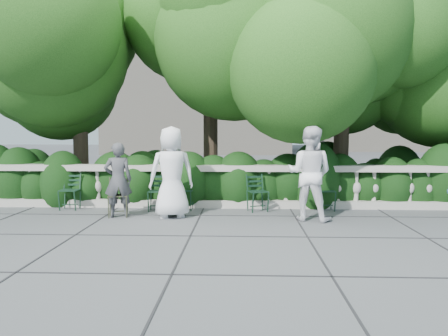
{
  "coord_description": "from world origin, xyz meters",
  "views": [
    {
      "loc": [
        0.37,
        -8.31,
        1.82
      ],
      "look_at": [
        0.0,
        1.0,
        1.0
      ],
      "focal_mm": 35.0,
      "sensor_mm": 36.0,
      "label": 1
    }
  ],
  "objects_px": {
    "person_casual_man": "(310,173)",
    "chair_weathered": "(118,218)",
    "person_businessman": "(172,172)",
    "person_woman_grey": "(118,180)",
    "chair_a": "(68,211)",
    "chair_d": "(260,212)",
    "chair_c": "(157,212)",
    "chair_b": "(183,211)",
    "chair_e": "(327,212)"
  },
  "relations": [
    {
      "from": "chair_weathered",
      "to": "chair_b",
      "type": "bearing_deg",
      "value": 22.29
    },
    {
      "from": "chair_a",
      "to": "person_woman_grey",
      "type": "height_order",
      "value": "person_woman_grey"
    },
    {
      "from": "person_businessman",
      "to": "person_woman_grey",
      "type": "relative_size",
      "value": 1.21
    },
    {
      "from": "chair_e",
      "to": "person_casual_man",
      "type": "height_order",
      "value": "person_casual_man"
    },
    {
      "from": "chair_e",
      "to": "person_casual_man",
      "type": "distance_m",
      "value": 1.41
    },
    {
      "from": "chair_b",
      "to": "chair_c",
      "type": "relative_size",
      "value": 1.0
    },
    {
      "from": "chair_c",
      "to": "person_businessman",
      "type": "bearing_deg",
      "value": -53.85
    },
    {
      "from": "chair_b",
      "to": "chair_d",
      "type": "distance_m",
      "value": 1.72
    },
    {
      "from": "chair_c",
      "to": "person_casual_man",
      "type": "xyz_separation_m",
      "value": [
        3.24,
        -0.7,
        0.95
      ]
    },
    {
      "from": "chair_b",
      "to": "chair_d",
      "type": "bearing_deg",
      "value": -0.96
    },
    {
      "from": "person_casual_man",
      "to": "chair_weathered",
      "type": "bearing_deg",
      "value": 22.69
    },
    {
      "from": "chair_b",
      "to": "person_woman_grey",
      "type": "xyz_separation_m",
      "value": [
        -1.25,
        -0.7,
        0.78
      ]
    },
    {
      "from": "chair_e",
      "to": "person_businessman",
      "type": "xyz_separation_m",
      "value": [
        -3.34,
        -0.75,
        0.94
      ]
    },
    {
      "from": "chair_c",
      "to": "person_casual_man",
      "type": "distance_m",
      "value": 3.44
    },
    {
      "from": "chair_a",
      "to": "person_casual_man",
      "type": "relative_size",
      "value": 0.44
    },
    {
      "from": "chair_a",
      "to": "person_casual_man",
      "type": "bearing_deg",
      "value": -9.18
    },
    {
      "from": "chair_b",
      "to": "chair_c",
      "type": "height_order",
      "value": "same"
    },
    {
      "from": "person_businessman",
      "to": "person_casual_man",
      "type": "distance_m",
      "value": 2.81
    },
    {
      "from": "chair_b",
      "to": "chair_weathered",
      "type": "bearing_deg",
      "value": -144.45
    },
    {
      "from": "person_woman_grey",
      "to": "person_casual_man",
      "type": "xyz_separation_m",
      "value": [
        3.93,
        -0.14,
        0.17
      ]
    },
    {
      "from": "chair_c",
      "to": "person_woman_grey",
      "type": "bearing_deg",
      "value": -142.86
    },
    {
      "from": "chair_c",
      "to": "chair_b",
      "type": "bearing_deg",
      "value": 12.19
    },
    {
      "from": "chair_e",
      "to": "chair_weathered",
      "type": "xyz_separation_m",
      "value": [
        -4.44,
        -0.88,
        0.0
      ]
    },
    {
      "from": "chair_a",
      "to": "person_businessman",
      "type": "relative_size",
      "value": 0.44
    },
    {
      "from": "chair_weathered",
      "to": "person_woman_grey",
      "type": "relative_size",
      "value": 0.54
    },
    {
      "from": "chair_a",
      "to": "person_casual_man",
      "type": "xyz_separation_m",
      "value": [
        5.27,
        -0.78,
        0.95
      ]
    },
    {
      "from": "chair_weathered",
      "to": "person_casual_man",
      "type": "bearing_deg",
      "value": -11.56
    },
    {
      "from": "chair_d",
      "to": "person_businessman",
      "type": "distance_m",
      "value": 2.17
    },
    {
      "from": "chair_e",
      "to": "person_woman_grey",
      "type": "xyz_separation_m",
      "value": [
        -4.46,
        -0.76,
        0.78
      ]
    },
    {
      "from": "person_businessman",
      "to": "person_casual_man",
      "type": "xyz_separation_m",
      "value": [
        2.81,
        -0.15,
        0.0
      ]
    },
    {
      "from": "chair_b",
      "to": "chair_weathered",
      "type": "relative_size",
      "value": 1.0
    },
    {
      "from": "chair_a",
      "to": "person_businessman",
      "type": "distance_m",
      "value": 2.72
    },
    {
      "from": "person_woman_grey",
      "to": "chair_a",
      "type": "bearing_deg",
      "value": -41.02
    },
    {
      "from": "chair_c",
      "to": "chair_e",
      "type": "bearing_deg",
      "value": 1.15
    },
    {
      "from": "chair_d",
      "to": "chair_c",
      "type": "bearing_deg",
      "value": 161.28
    },
    {
      "from": "chair_d",
      "to": "person_woman_grey",
      "type": "xyz_separation_m",
      "value": [
        -2.97,
        -0.61,
        0.78
      ]
    },
    {
      "from": "chair_b",
      "to": "person_casual_man",
      "type": "relative_size",
      "value": 0.44
    },
    {
      "from": "chair_c",
      "to": "person_casual_man",
      "type": "bearing_deg",
      "value": -14.05
    },
    {
      "from": "chair_b",
      "to": "chair_e",
      "type": "xyz_separation_m",
      "value": [
        3.2,
        0.06,
        0.0
      ]
    },
    {
      "from": "chair_weathered",
      "to": "person_woman_grey",
      "type": "height_order",
      "value": "person_woman_grey"
    },
    {
      "from": "chair_a",
      "to": "chair_d",
      "type": "bearing_deg",
      "value": -1.13
    },
    {
      "from": "chair_b",
      "to": "chair_d",
      "type": "relative_size",
      "value": 1.0
    },
    {
      "from": "chair_a",
      "to": "chair_d",
      "type": "xyz_separation_m",
      "value": [
        4.32,
        -0.03,
        0.0
      ]
    },
    {
      "from": "person_businessman",
      "to": "person_woman_grey",
      "type": "bearing_deg",
      "value": -15.96
    },
    {
      "from": "person_casual_man",
      "to": "person_businessman",
      "type": "bearing_deg",
      "value": 19.9
    },
    {
      "from": "chair_b",
      "to": "chair_a",
      "type": "bearing_deg",
      "value": -176.83
    },
    {
      "from": "chair_e",
      "to": "chair_weathered",
      "type": "height_order",
      "value": "same"
    },
    {
      "from": "chair_b",
      "to": "person_woman_grey",
      "type": "bearing_deg",
      "value": -148.91
    },
    {
      "from": "chair_a",
      "to": "chair_d",
      "type": "distance_m",
      "value": 4.32
    },
    {
      "from": "chair_b",
      "to": "chair_e",
      "type": "relative_size",
      "value": 1.0
    }
  ]
}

